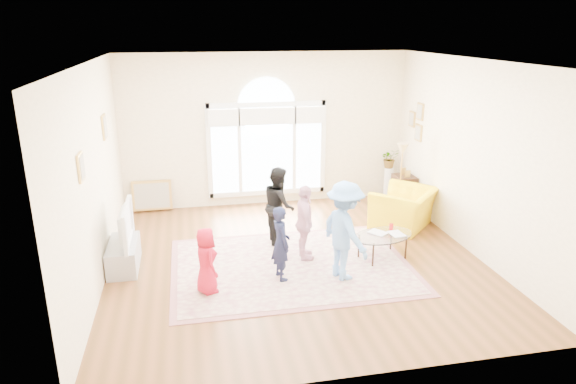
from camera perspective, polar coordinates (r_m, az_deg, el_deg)
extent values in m
plane|color=#563617|center=(8.54, 0.92, -7.64)|extent=(6.00, 6.00, 0.00)
plane|color=#FEEEC6|center=(10.86, -2.40, 6.87)|extent=(6.00, 0.00, 6.00)
plane|color=#FEEEC6|center=(5.25, 7.94, -5.74)|extent=(6.00, 0.00, 6.00)
plane|color=#FEEEC6|center=(7.93, -20.74, 1.48)|extent=(0.00, 6.00, 6.00)
plane|color=#FEEEC6|center=(9.08, 19.84, 3.58)|extent=(0.00, 6.00, 6.00)
plane|color=white|center=(7.72, 1.04, 14.31)|extent=(6.00, 6.00, 0.00)
cube|color=white|center=(11.16, -2.27, 0.01)|extent=(2.50, 0.08, 0.10)
cube|color=white|center=(10.72, -2.40, 9.71)|extent=(2.50, 0.08, 0.10)
cube|color=white|center=(10.79, -8.77, 4.42)|extent=(0.10, 0.08, 2.00)
cube|color=white|center=(11.15, 3.89, 5.04)|extent=(0.10, 0.08, 2.00)
cube|color=#C6E2FF|center=(10.80, -7.04, 4.52)|extent=(0.55, 0.02, 1.80)
cube|color=#C6E2FF|center=(11.07, 2.26, 4.97)|extent=(0.55, 0.02, 1.80)
cube|color=#C6E2FF|center=(10.90, -2.34, 4.76)|extent=(1.10, 0.02, 1.80)
cylinder|color=#C6E2FF|center=(10.73, -2.40, 9.44)|extent=(1.20, 0.02, 1.20)
cube|color=white|center=(10.82, -5.40, 4.59)|extent=(0.07, 0.04, 1.80)
cube|color=white|center=(10.99, 0.70, 4.89)|extent=(0.07, 0.04, 1.80)
cube|color=white|center=(10.58, -7.16, 8.21)|extent=(0.65, 0.12, 0.35)
cube|color=white|center=(10.68, -2.32, 8.43)|extent=(1.20, 0.12, 0.35)
cube|color=white|center=(10.85, 2.41, 8.58)|extent=(0.65, 0.12, 0.35)
cube|color=tan|center=(9.07, -19.74, 6.82)|extent=(0.03, 0.34, 0.40)
cube|color=#ADA38E|center=(9.07, -19.63, 6.83)|extent=(0.01, 0.28, 0.34)
cube|color=tan|center=(6.97, -22.03, 2.57)|extent=(0.03, 0.30, 0.36)
cube|color=#ADA38E|center=(6.97, -21.88, 2.58)|extent=(0.01, 0.24, 0.30)
cube|color=tan|center=(10.76, 14.47, 8.65)|extent=(0.03, 0.28, 0.34)
cube|color=#ADA38E|center=(10.75, 14.39, 8.65)|extent=(0.01, 0.22, 0.28)
cube|color=tan|center=(10.83, 14.30, 6.41)|extent=(0.03, 0.28, 0.34)
cube|color=#ADA38E|center=(10.82, 14.21, 6.40)|extent=(0.01, 0.22, 0.28)
cube|color=tan|center=(11.10, 13.62, 7.89)|extent=(0.03, 0.26, 0.32)
cube|color=#ADA38E|center=(11.09, 13.53, 7.89)|extent=(0.01, 0.20, 0.26)
cube|color=#C2B394|center=(8.35, 0.37, -8.19)|extent=(3.60, 2.60, 0.02)
cube|color=#945A5C|center=(8.35, 0.37, -8.21)|extent=(3.80, 2.80, 0.01)
cube|color=#989AA0|center=(8.64, -17.78, -6.72)|extent=(0.45, 1.00, 0.42)
imported|color=black|center=(8.44, -18.12, -3.48)|extent=(0.14, 1.09, 0.63)
cube|color=#6CA0E6|center=(8.43, -17.51, -3.45)|extent=(0.02, 0.89, 0.51)
ellipsoid|color=silver|center=(8.60, 10.51, -4.78)|extent=(1.21, 0.96, 0.02)
cylinder|color=black|center=(9.02, 11.37, -5.18)|extent=(0.03, 0.03, 0.40)
cylinder|color=black|center=(8.63, 7.87, -6.07)|extent=(0.03, 0.03, 0.40)
cylinder|color=black|center=(8.75, 12.97, -6.03)|extent=(0.03, 0.03, 0.40)
cylinder|color=black|center=(8.35, 9.42, -7.00)|extent=(0.03, 0.03, 0.40)
imported|color=#B2A58C|center=(8.54, 9.56, -4.71)|extent=(0.35, 0.36, 0.03)
imported|color=#B2A58C|center=(8.60, 11.35, -4.69)|extent=(0.25, 0.31, 0.02)
cylinder|color=red|center=(8.79, 11.39, -3.84)|extent=(0.07, 0.07, 0.12)
imported|color=yellow|center=(10.02, 12.73, -1.80)|extent=(1.53, 1.53, 0.75)
cube|color=black|center=(11.11, 12.73, 0.04)|extent=(0.40, 0.50, 0.70)
cylinder|color=black|center=(10.71, 12.12, -2.55)|extent=(0.20, 0.20, 0.02)
cylinder|color=#AC7F3C|center=(10.49, 12.36, 0.85)|extent=(0.02, 0.02, 1.35)
cone|color=#CCB284|center=(10.31, 12.63, 4.70)|extent=(0.26, 0.26, 0.22)
cylinder|color=white|center=(11.67, 11.07, 1.01)|extent=(0.20, 0.20, 0.70)
imported|color=#33722D|center=(11.52, 11.24, 3.68)|extent=(0.39, 0.34, 0.43)
cube|color=tan|center=(11.09, -14.73, -2.07)|extent=(0.80, 0.14, 0.62)
imported|color=#B5122A|center=(7.46, -9.07, -7.53)|extent=(0.45, 0.55, 0.98)
imported|color=#161B37|center=(7.71, -0.80, -5.70)|extent=(0.34, 0.46, 1.15)
imported|color=black|center=(9.01, -1.01, -1.43)|extent=(0.53, 0.67, 1.36)
imported|color=#EDACC0|center=(8.34, 1.85, -3.44)|extent=(0.36, 0.76, 1.26)
imported|color=#679CE6|center=(7.72, 6.32, -4.30)|extent=(0.85, 1.11, 1.52)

